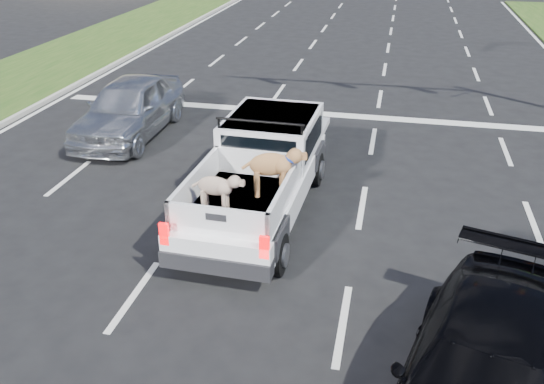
{
  "coord_description": "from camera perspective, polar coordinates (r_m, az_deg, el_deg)",
  "views": [
    {
      "loc": [
        2.18,
        -7.18,
        5.85
      ],
      "look_at": [
        0.19,
        2.0,
        1.17
      ],
      "focal_mm": 38.0,
      "sensor_mm": 36.0,
      "label": 1
    }
  ],
  "objects": [
    {
      "name": "ground",
      "position": [
        9.52,
        -3.73,
        -11.54
      ],
      "size": [
        160.0,
        160.0,
        0.0
      ],
      "primitive_type": "plane",
      "color": "black",
      "rests_on": "ground"
    },
    {
      "name": "road_markings",
      "position": [
        15.1,
        3.0,
        3.65
      ],
      "size": [
        17.75,
        60.0,
        0.01
      ],
      "color": "silver",
      "rests_on": "ground"
    },
    {
      "name": "pickup_truck",
      "position": [
        11.92,
        -1.14,
        2.14
      ],
      "size": [
        2.2,
        5.49,
        2.03
      ],
      "rotation": [
        0.0,
        0.0,
        -0.03
      ],
      "color": "black",
      "rests_on": "ground"
    },
    {
      "name": "silver_sedan",
      "position": [
        16.73,
        -13.95,
        8.14
      ],
      "size": [
        1.95,
        4.76,
        1.61
      ],
      "primitive_type": "imported",
      "rotation": [
        0.0,
        0.0,
        0.01
      ],
      "color": "silver",
      "rests_on": "ground"
    }
  ]
}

